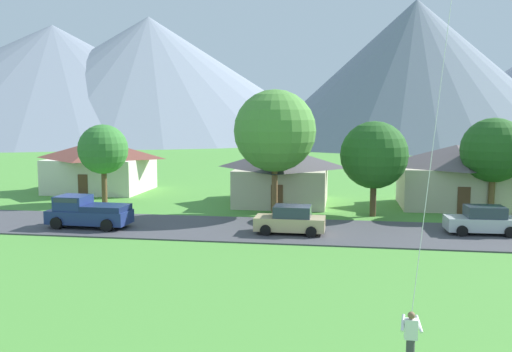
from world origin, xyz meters
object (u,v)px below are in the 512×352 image
(parked_car_silver_west_end, at_px, (483,221))
(pickup_truck_navy_west_side, at_px, (87,212))
(house_right_center, at_px, (283,174))
(house_left_center, at_px, (101,165))
(tree_right_of_center, at_px, (494,150))
(tree_far_right, at_px, (103,150))
(parked_car_tan_mid_west, at_px, (291,220))
(tree_center, at_px, (275,131))
(house_leftmost, at_px, (456,175))
(tree_left_of_center, at_px, (374,155))

(parked_car_silver_west_end, bearing_deg, pickup_truck_navy_west_side, -175.63)
(house_right_center, relative_size, pickup_truck_navy_west_side, 1.64)
(house_left_center, bearing_deg, tree_right_of_center, -12.56)
(tree_far_right, height_order, parked_car_tan_mid_west, tree_far_right)
(tree_center, distance_m, pickup_truck_navy_west_side, 13.89)
(house_left_center, height_order, parked_car_silver_west_end, house_left_center)
(house_leftmost, distance_m, pickup_truck_navy_west_side, 27.64)
(tree_left_of_center, bearing_deg, house_left_center, 159.81)
(house_left_center, distance_m, parked_car_tan_mid_west, 25.35)
(pickup_truck_navy_west_side, bearing_deg, parked_car_silver_west_end, 4.37)
(house_leftmost, xyz_separation_m, pickup_truck_navy_west_side, (-24.81, -12.09, -1.48))
(tree_far_right, xyz_separation_m, parked_car_silver_west_end, (27.58, -7.65, -3.55))
(tree_center, bearing_deg, house_leftmost, 22.48)
(tree_far_right, bearing_deg, house_right_center, 9.94)
(house_right_center, bearing_deg, house_left_center, 166.89)
(house_right_center, distance_m, tree_left_of_center, 8.84)
(house_right_center, relative_size, tree_center, 0.96)
(house_left_center, xyz_separation_m, tree_far_right, (3.41, -6.68, 1.88))
(parked_car_tan_mid_west, bearing_deg, tree_left_of_center, 52.60)
(tree_center, height_order, tree_right_of_center, tree_center)
(tree_center, xyz_separation_m, tree_right_of_center, (15.43, 2.31, -1.38))
(house_leftmost, height_order, parked_car_silver_west_end, house_leftmost)
(tree_center, bearing_deg, tree_left_of_center, 4.84)
(tree_far_right, relative_size, parked_car_tan_mid_west, 1.53)
(house_left_center, distance_m, parked_car_silver_west_end, 34.19)
(house_right_center, bearing_deg, tree_right_of_center, -11.93)
(tree_left_of_center, xyz_separation_m, tree_right_of_center, (8.43, 1.72, 0.31))
(tree_right_of_center, xyz_separation_m, parked_car_tan_mid_west, (-13.69, -8.60, -3.82))
(tree_right_of_center, distance_m, parked_car_silver_west_end, 8.22)
(tree_center, distance_m, parked_car_silver_west_end, 14.87)
(house_right_center, relative_size, parked_car_tan_mid_west, 2.04)
(parked_car_tan_mid_west, bearing_deg, house_left_center, 140.73)
(tree_right_of_center, relative_size, parked_car_silver_west_end, 1.65)
(parked_car_tan_mid_west, relative_size, pickup_truck_navy_west_side, 0.80)
(tree_center, height_order, parked_car_silver_west_end, tree_center)
(tree_right_of_center, bearing_deg, parked_car_silver_west_end, -108.26)
(house_leftmost, height_order, tree_far_right, tree_far_right)
(house_left_center, relative_size, tree_center, 1.03)
(house_leftmost, xyz_separation_m, tree_left_of_center, (-6.59, -5.03, 1.84))
(house_leftmost, height_order, house_left_center, house_leftmost)
(house_right_center, bearing_deg, tree_left_of_center, -35.38)
(house_leftmost, bearing_deg, tree_center, -157.52)
(tree_center, relative_size, tree_far_right, 1.40)
(tree_left_of_center, distance_m, tree_center, 7.22)
(house_right_center, distance_m, pickup_truck_navy_west_side, 16.50)
(tree_left_of_center, distance_m, pickup_truck_navy_west_side, 19.82)
(house_leftmost, relative_size, house_right_center, 1.05)
(house_leftmost, relative_size, house_left_center, 0.98)
(house_right_center, bearing_deg, pickup_truck_navy_west_side, -132.95)
(tree_right_of_center, distance_m, parked_car_tan_mid_west, 16.61)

